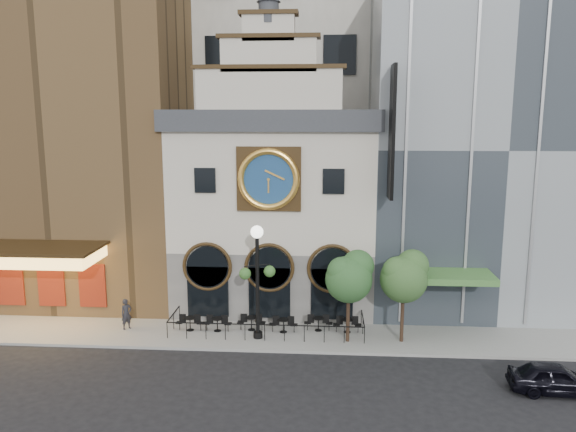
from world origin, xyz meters
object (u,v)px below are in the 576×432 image
(bistro_1, at_px, (217,323))
(bistro_2, at_px, (251,322))
(bistro_4, at_px, (318,323))
(pedestrian, at_px, (126,314))
(tree_left, at_px, (350,275))
(bistro_0, at_px, (190,323))
(tree_right, at_px, (405,275))
(car_right, at_px, (556,378))
(bistro_3, at_px, (283,324))
(bistro_5, at_px, (347,324))
(lamppost, at_px, (257,269))

(bistro_1, bearing_deg, bistro_2, 8.68)
(bistro_4, bearing_deg, pedestrian, -177.65)
(pedestrian, xyz_separation_m, tree_left, (12.42, -0.89, 2.76))
(bistro_1, relative_size, bistro_2, 1.00)
(bistro_1, distance_m, bistro_2, 1.90)
(bistro_0, xyz_separation_m, tree_right, (11.67, -0.71, 3.18))
(bistro_0, height_order, bistro_2, same)
(car_right, height_order, tree_right, tree_right)
(tree_right, bearing_deg, bistro_0, 176.54)
(bistro_3, distance_m, bistro_4, 1.97)
(bistro_5, bearing_deg, lamppost, -167.32)
(bistro_2, xyz_separation_m, tree_right, (8.25, -0.99, 3.18))
(bistro_1, bearing_deg, pedestrian, 179.99)
(bistro_0, relative_size, car_right, 0.40)
(bistro_1, xyz_separation_m, bistro_2, (1.88, 0.29, 0.00))
(car_right, bearing_deg, tree_right, 54.00)
(bistro_5, distance_m, car_right, 10.73)
(pedestrian, distance_m, tree_left, 12.76)
(bistro_4, bearing_deg, bistro_5, -4.88)
(bistro_5, xyz_separation_m, lamppost, (-4.86, -1.09, 3.38))
(bistro_3, bearing_deg, tree_left, -15.20)
(bistro_0, height_order, car_right, car_right)
(bistro_5, bearing_deg, car_right, -34.00)
(tree_left, xyz_separation_m, tree_right, (2.87, 0.18, 0.01))
(bistro_0, relative_size, bistro_2, 1.00)
(lamppost, height_order, tree_left, lamppost)
(bistro_1, xyz_separation_m, tree_left, (7.26, -0.89, 3.17))
(bistro_5, height_order, pedestrian, pedestrian)
(bistro_4, height_order, lamppost, lamppost)
(car_right, distance_m, lamppost, 14.98)
(bistro_1, relative_size, bistro_4, 1.00)
(tree_left, bearing_deg, car_right, -28.44)
(bistro_5, bearing_deg, bistro_2, -179.78)
(bistro_4, bearing_deg, tree_right, -14.35)
(bistro_3, xyz_separation_m, bistro_5, (3.54, 0.23, 0.00))
(car_right, xyz_separation_m, pedestrian, (-21.30, 5.70, 0.34))
(bistro_2, bearing_deg, tree_right, -6.86)
(car_right, relative_size, tree_left, 0.81)
(pedestrian, xyz_separation_m, lamppost, (7.54, -0.79, 2.97))
(car_right, bearing_deg, bistro_2, 70.94)
(bistro_2, xyz_separation_m, pedestrian, (-7.04, -0.29, 0.41))
(bistro_5, relative_size, pedestrian, 0.90)
(tree_left, bearing_deg, bistro_0, 174.25)
(bistro_3, relative_size, pedestrian, 0.90)
(pedestrian, bearing_deg, bistro_5, -45.87)
(bistro_2, relative_size, tree_left, 0.32)
(bistro_4, bearing_deg, lamppost, -159.27)
(car_right, xyz_separation_m, tree_left, (-8.88, 4.81, 3.10))
(bistro_0, xyz_separation_m, lamppost, (3.92, -0.79, 3.38))
(bistro_3, bearing_deg, bistro_2, 173.52)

